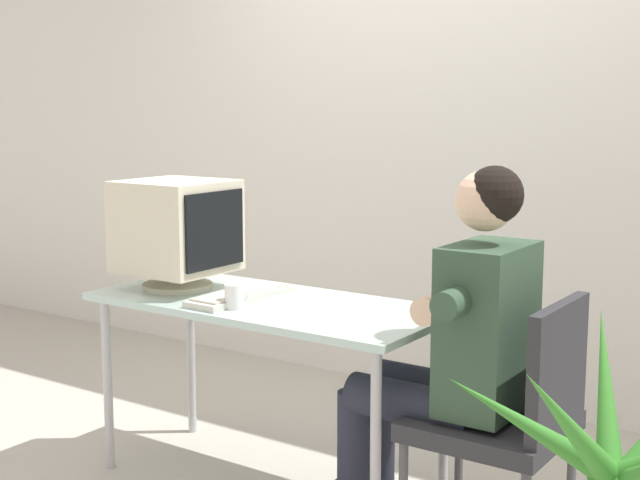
% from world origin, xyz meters
% --- Properties ---
extents(wall_back, '(8.00, 0.10, 3.00)m').
position_xyz_m(wall_back, '(0.30, 1.40, 1.50)').
color(wall_back, silver).
rests_on(wall_back, ground_plane).
extents(desk, '(1.36, 0.60, 0.72)m').
position_xyz_m(desk, '(0.00, 0.00, 0.66)').
color(desk, '#B7B7BC').
rests_on(desk, ground_plane).
extents(crt_monitor, '(0.40, 0.38, 0.43)m').
position_xyz_m(crt_monitor, '(-0.43, -0.03, 0.97)').
color(crt_monitor, beige).
rests_on(crt_monitor, desk).
extents(keyboard, '(0.16, 0.47, 0.03)m').
position_xyz_m(keyboard, '(-0.10, -0.04, 0.74)').
color(keyboard, silver).
rests_on(keyboard, desk).
extents(office_chair, '(0.47, 0.47, 0.86)m').
position_xyz_m(office_chair, '(0.98, -0.01, 0.49)').
color(office_chair, '#4C4C51').
rests_on(office_chair, ground_plane).
extents(person_seated, '(0.73, 0.55, 1.26)m').
position_xyz_m(person_seated, '(0.77, -0.01, 0.68)').
color(person_seated, '#334C38').
rests_on(person_seated, ground_plane).
extents(desk_mug, '(0.07, 0.08, 0.09)m').
position_xyz_m(desk_mug, '(-0.02, -0.17, 0.77)').
color(desk_mug, white).
rests_on(desk_mug, desk).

